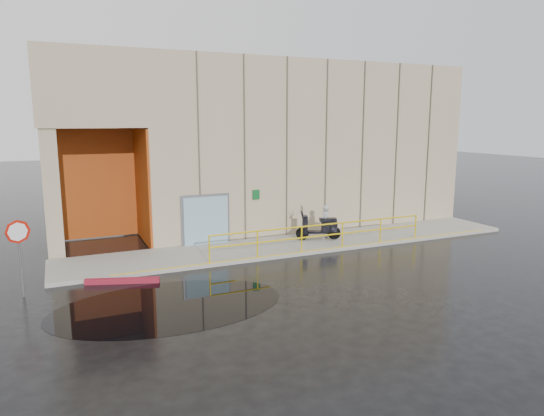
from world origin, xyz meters
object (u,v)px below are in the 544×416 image
at_px(stop_sign, 19,241).
at_px(red_curb, 122,281).
at_px(scooter, 319,220).
at_px(person, 325,222).

distance_m(stop_sign, red_curb, 3.34).
bearing_deg(red_curb, scooter, 13.68).
bearing_deg(stop_sign, scooter, 11.86).
xyz_separation_m(person, red_curb, (-8.90, -2.12, -0.81)).
distance_m(person, scooter, 0.34).
xyz_separation_m(stop_sign, red_curb, (2.89, 0.06, -1.67)).
bearing_deg(scooter, red_curb, -145.77).
distance_m(person, red_curb, 9.18).
relative_size(person, scooter, 0.75).
height_order(scooter, stop_sign, stop_sign).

